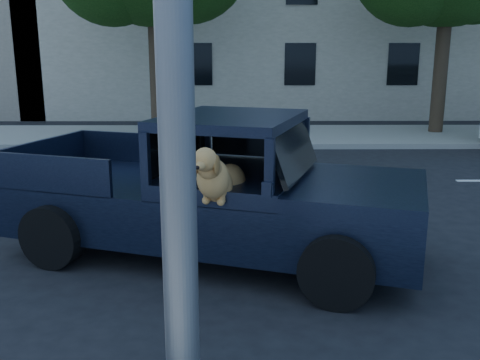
# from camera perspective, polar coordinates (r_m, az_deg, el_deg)

# --- Properties ---
(ground) EXTENTS (120.00, 120.00, 0.00)m
(ground) POSITION_cam_1_polar(r_m,az_deg,el_deg) (8.21, 10.21, -5.78)
(ground) COLOR black
(ground) RESTS_ON ground
(far_sidewalk) EXTENTS (60.00, 4.00, 0.15)m
(far_sidewalk) POSITION_cam_1_polar(r_m,az_deg,el_deg) (17.08, 4.60, 4.72)
(far_sidewalk) COLOR gray
(far_sidewalk) RESTS_ON ground
(lane_stripes) EXTENTS (21.60, 0.14, 0.01)m
(lane_stripes) POSITION_cam_1_polar(r_m,az_deg,el_deg) (11.86, 16.74, -0.09)
(lane_stripes) COLOR silver
(lane_stripes) RESTS_ON ground
(building_main) EXTENTS (26.00, 6.00, 9.00)m
(building_main) POSITION_cam_1_polar(r_m,az_deg,el_deg) (24.59, 10.57, 17.57)
(building_main) COLOR beige
(building_main) RESTS_ON ground
(pickup_truck) EXTENTS (5.70, 3.63, 1.90)m
(pickup_truck) POSITION_cam_1_polar(r_m,az_deg,el_deg) (7.15, -3.55, -3.07)
(pickup_truck) COLOR black
(pickup_truck) RESTS_ON ground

